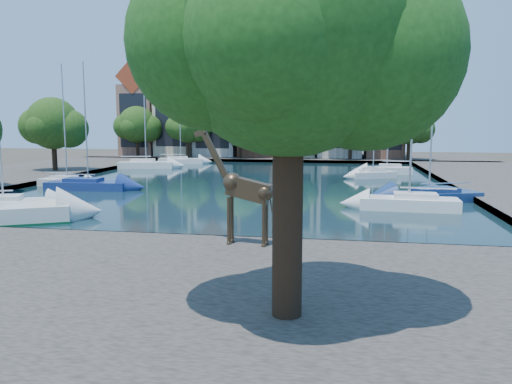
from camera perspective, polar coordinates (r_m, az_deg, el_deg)
ground at (r=24.15m, az=-12.10°, el=-5.70°), size 160.00×160.00×0.00m
water_basin at (r=46.94m, az=-1.17°, el=1.08°), size 38.00×50.00×0.08m
near_quay at (r=18.02m, az=-20.53°, el=-9.89°), size 50.00×14.00×0.50m
far_quay at (r=78.44m, az=3.28°, el=3.96°), size 60.00×16.00×0.50m
left_quay at (r=57.18m, az=-26.61°, el=1.68°), size 14.00×52.00×0.50m
plane_tree at (r=12.98m, az=4.33°, el=17.06°), size 8.32×6.40×10.62m
townhouse_west_end at (r=84.04m, az=-12.65°, el=8.89°), size 5.44×9.18×14.93m
townhouse_west_mid at (r=81.98m, az=-8.73°, el=9.63°), size 5.94×9.18×16.79m
townhouse_west_inner at (r=80.14m, az=-4.25°, el=9.11°), size 6.43×9.18×15.15m
townhouse_center at (r=78.85m, az=0.40°, el=9.89°), size 5.44×9.18×16.93m
townhouse_east_inner at (r=78.08m, az=4.80°, el=9.42°), size 5.94×9.18×15.79m
townhouse_east_mid at (r=77.79m, az=9.65°, el=9.61°), size 6.43×9.18×16.65m
townhouse_east_end at (r=78.00m, az=14.47°, el=8.74°), size 5.44×9.18×14.43m
far_tree_far_west at (r=78.53m, az=-13.39°, el=7.36°), size 7.28×5.60×7.68m
far_tree_west at (r=75.76m, az=-7.77°, el=7.41°), size 6.76×5.20×7.36m
far_tree_mid_west at (r=73.74m, az=-1.77°, el=7.64°), size 7.80×6.00×8.00m
far_tree_mid_east at (r=72.57m, az=4.47°, el=7.48°), size 7.02×5.40×7.52m
far_tree_east at (r=72.26m, az=10.86°, el=7.45°), size 7.54×5.80×7.84m
far_tree_far_east at (r=72.84m, az=17.20°, el=7.12°), size 6.76×5.20×7.36m
side_tree_left_far at (r=58.49m, az=-22.12°, el=7.09°), size 7.28×5.60×7.88m
giraffe_statue at (r=20.87m, az=-1.56°, el=0.38°), size 3.39×0.76×4.83m
sailboat_left_a at (r=35.05m, az=-26.89°, el=-1.15°), size 6.93×4.43×8.61m
sailboat_left_b at (r=43.99m, az=-18.61°, el=0.95°), size 6.90×2.84×10.49m
sailboat_left_c at (r=47.04m, az=-20.77°, el=1.28°), size 5.14×2.25×10.57m
sailboat_left_d at (r=63.22m, az=-12.44°, el=3.23°), size 6.94×3.74×9.92m
sailboat_left_e at (r=69.47m, az=-8.59°, el=3.67°), size 6.35×3.56×9.46m
sailboat_right_a at (r=33.44m, az=17.08°, el=-0.94°), size 6.22×2.48×9.86m
sailboat_right_b at (r=37.37m, az=19.14°, el=-0.22°), size 7.56×5.09×12.30m
sailboat_right_c at (r=51.76m, az=13.22°, el=2.14°), size 4.80×3.36×9.44m
sailboat_right_d at (r=56.57m, az=14.73°, el=2.62°), size 5.29×1.86×8.35m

